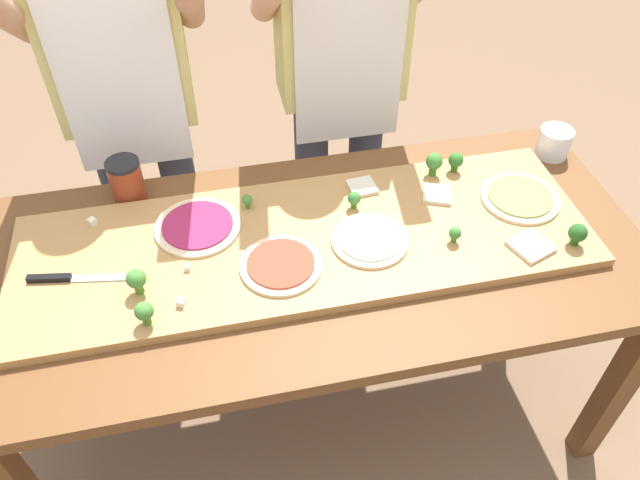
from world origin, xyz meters
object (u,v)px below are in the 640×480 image
Objects in this scene: cheese_crumble_a at (187,268)px; broccoli_floret_front_mid at (247,200)px; pizza_slice_near_left at (362,187)px; cook_right at (341,66)px; sauce_jar at (127,180)px; prep_table at (319,275)px; broccoli_floret_center_right at (456,161)px; pizza_whole_white_garlic at (370,240)px; flour_cup at (554,144)px; pizza_slice_far_left at (531,246)px; chefs_knife at (68,278)px; pizza_slice_center at (437,194)px; broccoli_floret_center_left at (578,233)px; broccoli_floret_back_mid at (434,162)px; cheese_crumble_c at (181,302)px; pizza_whole_tomato_red at (281,265)px; cook_left at (126,90)px; pizza_whole_pesto_green at (520,197)px; broccoli_floret_front_right at (455,234)px; cheese_crumble_b at (92,222)px; broccoli_floret_front_left at (136,280)px; broccoli_floret_back_left at (144,312)px; pizza_whole_beet_magenta at (198,226)px; broccoli_floret_back_right at (354,199)px.

broccoli_floret_front_mid is at bearing 48.69° from cheese_crumble_a.
cook_right is at bearing 85.75° from pizza_slice_near_left.
broccoli_floret_front_mid is at bearing -24.28° from sauce_jar.
broccoli_floret_center_right reaches higher than prep_table.
pizza_whole_white_garlic is 2.01× the size of flour_cup.
prep_table is 0.29m from broccoli_floret_front_mid.
prep_table is 0.58m from pizza_slice_far_left.
cook_right reaches higher than chefs_knife.
pizza_slice_center is 0.47m from flour_cup.
chefs_knife is at bearing 173.50° from broccoli_floret_center_left.
broccoli_floret_center_right is at bearing 118.87° from broccoli_floret_center_left.
broccoli_floret_front_mid is 0.60× the size of broccoli_floret_back_mid.
cheese_crumble_a is at bearing -179.86° from pizza_whole_white_garlic.
prep_table is 122.32× the size of cheese_crumble_a.
cheese_crumble_c is (-0.92, -0.00, 0.00)m from pizza_slice_far_left.
pizza_slice_center is (1.03, 0.11, -0.00)m from chefs_knife.
cook_left reaches higher than pizza_whole_tomato_red.
pizza_slice_near_left is 1.74× the size of broccoli_floret_front_mid.
sauce_jar is at bearing 177.14° from flour_cup.
prep_table is 13.75× the size of sauce_jar.
cheese_crumble_a reaches higher than pizza_slice_near_left.
pizza_whole_pesto_green is at bearing -9.55° from broccoli_floret_front_mid.
cheese_crumble_c is at bearing -174.66° from broccoli_floret_front_right.
broccoli_floret_front_left is at bearing -65.55° from cheese_crumble_b.
pizza_slice_far_left is at bearing -15.23° from pizza_whole_white_garlic.
broccoli_floret_center_right is at bearing 102.67° from pizza_slice_far_left.
pizza_whole_tomato_red is 0.99m from flour_cup.
broccoli_floret_back_left is 0.10m from cheese_crumble_c.
pizza_whole_beet_magenta is 0.90m from pizza_slice_far_left.
broccoli_floret_back_right is 0.41× the size of sauce_jar.
cook_left is 1.00× the size of cook_right.
pizza_whole_white_garlic is 10.81× the size of cheese_crumble_b.
cook_right is at bearing 52.12° from cheese_crumble_c.
pizza_whole_pesto_green is 3.58× the size of broccoli_floret_center_right.
broccoli_floret_back_right is 0.63m from broccoli_floret_front_left.
broccoli_floret_center_right is at bearing 10.88° from chefs_knife.
broccoli_floret_front_right is at bearing -111.21° from broccoli_floret_center_right.
broccoli_floret_front_mid is at bearing 132.25° from prep_table.
cook_right reaches higher than pizza_whole_tomato_red.
broccoli_floret_back_mid is at bearing 24.75° from broccoli_floret_back_left.
sauce_jar reaches higher than pizza_whole_beet_magenta.
broccoli_floret_center_right is (0.09, 0.10, 0.03)m from pizza_slice_center.
cook_right is (0.70, 0.27, 0.14)m from sauce_jar.
broccoli_floret_back_left is (-0.58, -0.30, 0.01)m from broccoli_floret_back_right.
pizza_whole_pesto_green is at bearing 107.63° from broccoli_floret_center_left.
pizza_whole_pesto_green is 4.18× the size of broccoli_floret_back_right.
broccoli_floret_center_left is at bearing 1.56° from broccoli_floret_back_left.
cheese_crumble_b is (-1.00, -0.01, -0.04)m from broccoli_floret_back_mid.
pizza_slice_near_left is at bearing 13.19° from chefs_knife.
cheese_crumble_c is (-0.98, -0.19, 0.00)m from pizza_whole_pesto_green.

